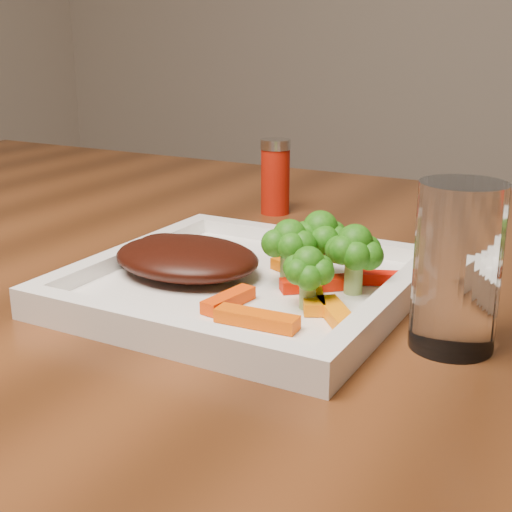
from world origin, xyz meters
The scene contains 15 objects.
plate centered at (-0.04, 0.07, 0.76)m, with size 0.27×0.27×0.01m, color white.
steak centered at (-0.10, 0.06, 0.78)m, with size 0.13×0.10×0.03m, color #330D07.
broccoli_0 centered at (0.01, 0.11, 0.80)m, with size 0.06×0.06×0.07m, color #237213, non-canonical shape.
broccoli_1 centered at (0.05, 0.09, 0.79)m, with size 0.05×0.05×0.06m, color #216A11, non-canonical shape.
broccoli_2 centered at (0.03, 0.04, 0.79)m, with size 0.05×0.05×0.06m, color #247012, non-canonical shape.
broccoli_3 centered at (-0.01, 0.08, 0.79)m, with size 0.05×0.05×0.06m, color #176811, non-canonical shape.
carrot_0 centered at (0.01, -0.01, 0.77)m, with size 0.06×0.02×0.01m, color #E35203.
carrot_1 centered at (0.06, 0.02, 0.77)m, with size 0.06×0.02×0.01m, color orange.
carrot_2 centered at (-0.03, 0.01, 0.77)m, with size 0.05×0.01×0.01m, color #EB3C03.
carrot_3 centered at (0.06, 0.12, 0.77)m, with size 0.05×0.01×0.01m, color #FF1204.
carrot_4 centered at (-0.02, 0.13, 0.77)m, with size 0.06×0.02×0.01m, color #CE5803.
carrot_5 centered at (0.03, 0.05, 0.77)m, with size 0.06×0.02×0.01m, color orange.
carrot_6 centered at (0.02, 0.08, 0.77)m, with size 0.06×0.02×0.01m, color red.
spice_shaker centered at (-0.16, 0.34, 0.80)m, with size 0.04×0.04×0.09m, color #A11608.
drinking_glass centered at (0.14, 0.05, 0.81)m, with size 0.06×0.06×0.12m, color white.
Camera 1 is at (0.24, -0.43, 0.97)m, focal length 50.00 mm.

